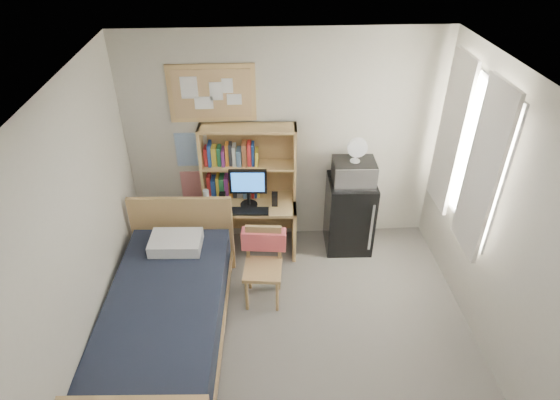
{
  "coord_description": "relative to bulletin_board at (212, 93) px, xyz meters",
  "views": [
    {
      "loc": [
        -0.33,
        -2.76,
        3.74
      ],
      "look_at": [
        -0.1,
        1.2,
        1.1
      ],
      "focal_mm": 30.0,
      "sensor_mm": 36.0,
      "label": 1
    }
  ],
  "objects": [
    {
      "name": "floor",
      "position": [
        0.78,
        -2.08,
        -1.93
      ],
      "size": [
        3.6,
        4.2,
        0.02
      ],
      "primitive_type": "cube",
      "color": "gray",
      "rests_on": "ground"
    },
    {
      "name": "ceiling",
      "position": [
        0.78,
        -2.08,
        0.68
      ],
      "size": [
        3.6,
        4.2,
        0.02
      ],
      "primitive_type": "cube",
      "color": "silver",
      "rests_on": "wall_back"
    },
    {
      "name": "wall_back",
      "position": [
        0.78,
        0.02,
        -0.62
      ],
      "size": [
        3.6,
        0.04,
        2.6
      ],
      "primitive_type": "cube",
      "color": "beige",
      "rests_on": "floor"
    },
    {
      "name": "wall_left",
      "position": [
        -1.02,
        -2.08,
        -0.62
      ],
      "size": [
        0.04,
        4.2,
        2.6
      ],
      "primitive_type": "cube",
      "color": "beige",
      "rests_on": "floor"
    },
    {
      "name": "wall_right",
      "position": [
        2.58,
        -2.08,
        -0.62
      ],
      "size": [
        0.04,
        4.2,
        2.6
      ],
      "primitive_type": "cube",
      "color": "beige",
      "rests_on": "floor"
    },
    {
      "name": "window_unit",
      "position": [
        2.53,
        -0.88,
        -0.32
      ],
      "size": [
        0.1,
        1.4,
        1.7
      ],
      "primitive_type": "cube",
      "color": "white",
      "rests_on": "wall_right"
    },
    {
      "name": "curtain_left",
      "position": [
        2.5,
        -1.28,
        -0.32
      ],
      "size": [
        0.04,
        0.55,
        1.7
      ],
      "primitive_type": "cube",
      "color": "white",
      "rests_on": "wall_right"
    },
    {
      "name": "curtain_right",
      "position": [
        2.5,
        -0.48,
        -0.32
      ],
      "size": [
        0.04,
        0.55,
        1.7
      ],
      "primitive_type": "cube",
      "color": "white",
      "rests_on": "wall_right"
    },
    {
      "name": "bulletin_board",
      "position": [
        0.0,
        0.0,
        0.0
      ],
      "size": [
        0.94,
        0.03,
        0.64
      ],
      "primitive_type": "cube",
      "color": "tan",
      "rests_on": "wall_back"
    },
    {
      "name": "poster_wave",
      "position": [
        -0.32,
        0.01,
        -0.67
      ],
      "size": [
        0.3,
        0.01,
        0.42
      ],
      "primitive_type": "cube",
      "color": "#2A60AB",
      "rests_on": "wall_back"
    },
    {
      "name": "poster_japan",
      "position": [
        -0.32,
        0.01,
        -1.14
      ],
      "size": [
        0.28,
        0.01,
        0.36
      ],
      "primitive_type": "cube",
      "color": "red",
      "rests_on": "wall_back"
    },
    {
      "name": "desk",
      "position": [
        0.35,
        -0.28,
        -1.58
      ],
      "size": [
        1.13,
        0.61,
        0.69
      ],
      "primitive_type": "cube",
      "rotation": [
        0.0,
        0.0,
        -0.06
      ],
      "color": "tan",
      "rests_on": "floor"
    },
    {
      "name": "desk_chair",
      "position": [
        0.48,
        -1.17,
        -1.49
      ],
      "size": [
        0.48,
        0.48,
        0.86
      ],
      "primitive_type": "cube",
      "rotation": [
        0.0,
        0.0,
        -0.11
      ],
      "color": "tan",
      "rests_on": "floor"
    },
    {
      "name": "mini_fridge",
      "position": [
        1.56,
        -0.28,
        -1.46
      ],
      "size": [
        0.56,
        0.56,
        0.93
      ],
      "primitive_type": "cube",
      "rotation": [
        0.0,
        0.0,
        -0.04
      ],
      "color": "black",
      "rests_on": "floor"
    },
    {
      "name": "bed",
      "position": [
        -0.45,
        -1.71,
        -1.62
      ],
      "size": [
        1.2,
        2.23,
        0.6
      ],
      "primitive_type": "cube",
      "rotation": [
        0.0,
        0.0,
        -0.05
      ],
      "color": "black",
      "rests_on": "floor"
    },
    {
      "name": "hutch",
      "position": [
        0.36,
        -0.13,
        -0.79
      ],
      "size": [
        1.11,
        0.34,
        0.89
      ],
      "primitive_type": "cube",
      "rotation": [
        0.0,
        0.0,
        -0.06
      ],
      "color": "tan",
      "rests_on": "desk"
    },
    {
      "name": "monitor",
      "position": [
        0.35,
        -0.34,
        -1.01
      ],
      "size": [
        0.43,
        0.06,
        0.45
      ],
      "primitive_type": "cube",
      "rotation": [
        0.0,
        0.0,
        -0.06
      ],
      "color": "black",
      "rests_on": "desk"
    },
    {
      "name": "keyboard",
      "position": [
        0.34,
        -0.48,
        -1.22
      ],
      "size": [
        0.47,
        0.17,
        0.02
      ],
      "primitive_type": "cube",
      "rotation": [
        0.0,
        0.0,
        -0.06
      ],
      "color": "black",
      "rests_on": "desk"
    },
    {
      "name": "speaker_left",
      "position": [
        0.05,
        -0.33,
        -1.15
      ],
      "size": [
        0.07,
        0.07,
        0.17
      ],
      "primitive_type": "cube",
      "rotation": [
        0.0,
        0.0,
        -0.06
      ],
      "color": "black",
      "rests_on": "desk"
    },
    {
      "name": "speaker_right",
      "position": [
        0.65,
        -0.36,
        -1.15
      ],
      "size": [
        0.07,
        0.07,
        0.17
      ],
      "primitive_type": "cube",
      "rotation": [
        0.0,
        0.0,
        -0.06
      ],
      "color": "black",
      "rests_on": "desk"
    },
    {
      "name": "water_bottle",
      "position": [
        -0.13,
        -0.36,
        -1.12
      ],
      "size": [
        0.07,
        0.07,
        0.23
      ],
      "primitive_type": "cylinder",
      "rotation": [
        0.0,
        0.0,
        -0.06
      ],
      "color": "white",
      "rests_on": "desk"
    },
    {
      "name": "hoodie",
      "position": [
        0.5,
        -0.97,
        -1.25
      ],
      "size": [
        0.48,
        0.19,
        0.22
      ],
      "primitive_type": "cube",
      "rotation": [
        0.0,
        0.0,
        -0.11
      ],
      "color": "#FF6163",
      "rests_on": "desk_chair"
    },
    {
      "name": "microwave",
      "position": [
        1.56,
        -0.3,
        -0.86
      ],
      "size": [
        0.49,
        0.38,
        0.28
      ],
      "primitive_type": "cube",
      "rotation": [
        0.0,
        0.0,
        -0.04
      ],
      "color": "silver",
      "rests_on": "mini_fridge"
    },
    {
      "name": "desk_fan",
      "position": [
        1.56,
        -0.3,
        -0.58
      ],
      "size": [
        0.23,
        0.23,
        0.28
      ],
      "primitive_type": "cylinder",
      "rotation": [
        0.0,
        0.0,
        -0.04
      ],
      "color": "white",
      "rests_on": "microwave"
    },
    {
      "name": "pillow",
      "position": [
        -0.42,
        -0.96,
        -1.26
      ],
      "size": [
        0.55,
        0.4,
        0.13
      ],
      "primitive_type": "cube",
      "rotation": [
        0.0,
        0.0,
        -0.05
      ],
      "color": "white",
      "rests_on": "bed"
    }
  ]
}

